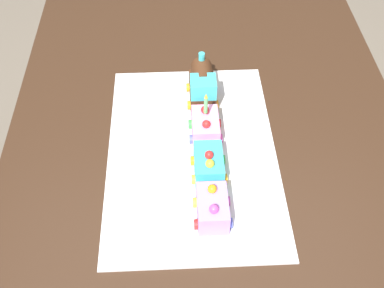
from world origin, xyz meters
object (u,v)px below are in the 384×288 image
(cake_car_caboose_bubblegum, at_px, (205,127))
(cake_car_flatbed_lavender, at_px, (213,208))
(dining_table, at_px, (208,170))
(cake_car_tanker_turquoise, at_px, (209,165))
(cake_locomotive, at_px, (202,86))
(birthday_candle, at_px, (206,104))

(cake_car_caboose_bubblegum, distance_m, cake_car_flatbed_lavender, 0.24)
(dining_table, relative_size, cake_car_tanker_turquoise, 14.00)
(cake_locomotive, bearing_deg, birthday_candle, -0.00)
(dining_table, height_order, cake_car_flatbed_lavender, cake_car_flatbed_lavender)
(dining_table, relative_size, cake_car_caboose_bubblegum, 14.00)
(cake_car_caboose_bubblegum, bearing_deg, dining_table, 20.76)
(cake_car_caboose_bubblegum, bearing_deg, cake_car_tanker_turquoise, 0.00)
(dining_table, distance_m, cake_car_caboose_bubblegum, 0.14)
(cake_locomotive, height_order, cake_car_caboose_bubblegum, cake_locomotive)
(cake_car_flatbed_lavender, bearing_deg, dining_table, 177.61)
(birthday_candle, bearing_deg, cake_car_caboose_bubblegum, -0.00)
(cake_locomotive, distance_m, cake_car_caboose_bubblegum, 0.13)
(cake_car_tanker_turquoise, xyz_separation_m, birthday_candle, (-0.12, 0.00, 0.07))
(cake_car_caboose_bubblegum, relative_size, cake_car_flatbed_lavender, 1.00)
(dining_table, relative_size, cake_car_flatbed_lavender, 14.00)
(dining_table, bearing_deg, cake_car_tanker_turquoise, -5.33)
(cake_car_tanker_turquoise, bearing_deg, cake_car_flatbed_lavender, 0.00)
(birthday_candle, bearing_deg, cake_car_flatbed_lavender, -0.00)
(cake_car_caboose_bubblegum, height_order, cake_car_tanker_turquoise, same)
(dining_table, bearing_deg, cake_car_caboose_bubblegum, -159.24)
(birthday_candle, bearing_deg, cake_locomotive, 180.00)
(dining_table, distance_m, birthday_candle, 0.21)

